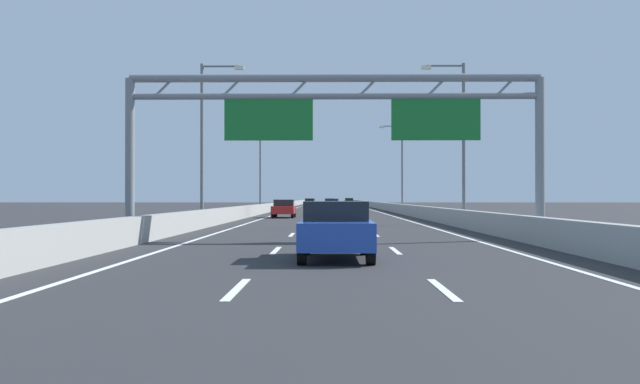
{
  "coord_description": "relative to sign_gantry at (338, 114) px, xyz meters",
  "views": [
    {
      "loc": [
        -0.18,
        0.1,
        1.61
      ],
      "look_at": [
        -0.96,
        58.41,
        2.06
      ],
      "focal_mm": 39.88,
      "sensor_mm": 36.0,
      "label": 1
    }
  ],
  "objects": [
    {
      "name": "lane_dash_right_13",
      "position": [
        1.64,
        93.19,
        -4.8
      ],
      "size": [
        0.16,
        3.0,
        0.01
      ],
      "primitive_type": "cube",
      "color": "white",
      "rests_on": "ground_plane"
    },
    {
      "name": "lane_dash_right_1",
      "position": [
        1.64,
        -14.81,
        -4.8
      ],
      "size": [
        0.16,
        3.0,
        0.01
      ],
      "primitive_type": "cube",
      "color": "white",
      "rests_on": "ground_plane"
    },
    {
      "name": "lane_dash_right_14",
      "position": [
        1.64,
        102.19,
        -4.8
      ],
      "size": [
        0.16,
        3.0,
        0.01
      ],
      "primitive_type": "cube",
      "color": "white",
      "rests_on": "ground_plane"
    },
    {
      "name": "lane_dash_left_8",
      "position": [
        -1.96,
        48.19,
        -4.8
      ],
      "size": [
        0.16,
        3.0,
        0.01
      ],
      "primitive_type": "cube",
      "color": "white",
      "rests_on": "ground_plane"
    },
    {
      "name": "edge_line_right",
      "position": [
        5.09,
        60.69,
        -4.8
      ],
      "size": [
        0.16,
        176.0,
        0.01
      ],
      "primitive_type": "cube",
      "color": "white",
      "rests_on": "ground_plane"
    },
    {
      "name": "lane_dash_left_12",
      "position": [
        -1.96,
        84.19,
        -4.8
      ],
      "size": [
        0.16,
        3.0,
        0.01
      ],
      "primitive_type": "cube",
      "color": "white",
      "rests_on": "ground_plane"
    },
    {
      "name": "lane_dash_left_2",
      "position": [
        -1.96,
        -5.81,
        -4.8
      ],
      "size": [
        0.16,
        3.0,
        0.01
      ],
      "primitive_type": "cube",
      "color": "white",
      "rests_on": "ground_plane"
    },
    {
      "name": "lane_dash_right_7",
      "position": [
        1.64,
        39.19,
        -4.8
      ],
      "size": [
        0.16,
        3.0,
        0.01
      ],
      "primitive_type": "cube",
      "color": "white",
      "rests_on": "ground_plane"
    },
    {
      "name": "lane_dash_right_3",
      "position": [
        1.64,
        3.19,
        -4.8
      ],
      "size": [
        0.16,
        3.0,
        0.01
      ],
      "primitive_type": "cube",
      "color": "white",
      "rests_on": "ground_plane"
    },
    {
      "name": "lane_dash_right_5",
      "position": [
        1.64,
        21.19,
        -4.8
      ],
      "size": [
        0.16,
        3.0,
        0.01
      ],
      "primitive_type": "cube",
      "color": "white",
      "rests_on": "ground_plane"
    },
    {
      "name": "lane_dash_left_6",
      "position": [
        -1.96,
        30.19,
        -4.8
      ],
      "size": [
        0.16,
        3.0,
        0.01
      ],
      "primitive_type": "cube",
      "color": "white",
      "rests_on": "ground_plane"
    },
    {
      "name": "lane_dash_right_17",
      "position": [
        1.64,
        129.19,
        -4.8
      ],
      "size": [
        0.16,
        3.0,
        0.01
      ],
      "primitive_type": "cube",
      "color": "white",
      "rests_on": "ground_plane"
    },
    {
      "name": "sign_gantry",
      "position": [
        0.0,
        0.0,
        0.0
      ],
      "size": [
        16.1,
        0.36,
        6.36
      ],
      "color": "gray",
      "rests_on": "ground_plane"
    },
    {
      "name": "edge_line_left",
      "position": [
        -5.41,
        60.69,
        -4.8
      ],
      "size": [
        0.16,
        176.0,
        0.01
      ],
      "primitive_type": "cube",
      "color": "white",
      "rests_on": "ground_plane"
    },
    {
      "name": "lane_dash_right_9",
      "position": [
        1.64,
        57.19,
        -4.8
      ],
      "size": [
        0.16,
        3.0,
        0.01
      ],
      "primitive_type": "cube",
      "color": "white",
      "rests_on": "ground_plane"
    },
    {
      "name": "lane_dash_left_9",
      "position": [
        -1.96,
        57.19,
        -4.8
      ],
      "size": [
        0.16,
        3.0,
        0.01
      ],
      "primitive_type": "cube",
      "color": "white",
      "rests_on": "ground_plane"
    },
    {
      "name": "lane_dash_right_15",
      "position": [
        1.64,
        111.19,
        -4.8
      ],
      "size": [
        0.16,
        3.0,
        0.01
      ],
      "primitive_type": "cube",
      "color": "white",
      "rests_on": "ground_plane"
    },
    {
      "name": "lane_dash_right_10",
      "position": [
        1.64,
        66.19,
        -4.8
      ],
      "size": [
        0.16,
        3.0,
        0.01
      ],
      "primitive_type": "cube",
      "color": "white",
      "rests_on": "ground_plane"
    },
    {
      "name": "lane_dash_left_1",
      "position": [
        -1.96,
        -14.81,
        -4.8
      ],
      "size": [
        0.16,
        3.0,
        0.01
      ],
      "primitive_type": "cube",
      "color": "white",
      "rests_on": "ground_plane"
    },
    {
      "name": "lane_dash_left_7",
      "position": [
        -1.96,
        39.19,
        -4.8
      ],
      "size": [
        0.16,
        3.0,
        0.01
      ],
      "primitive_type": "cube",
      "color": "white",
      "rests_on": "ground_plane"
    },
    {
      "name": "barrier_left",
      "position": [
        -7.06,
        82.69,
        -4.33
      ],
      "size": [
        0.45,
        220.0,
        0.95
      ],
      "color": "#9E9E99",
      "rests_on": "ground_plane"
    },
    {
      "name": "barrier_right",
      "position": [
        6.74,
        82.69,
        -4.33
      ],
      "size": [
        0.45,
        220.0,
        0.95
      ],
      "color": "#9E9E99",
      "rests_on": "ground_plane"
    },
    {
      "name": "lane_dash_left_3",
      "position": [
        -1.96,
        3.19,
        -4.8
      ],
      "size": [
        0.16,
        3.0,
        0.01
      ],
      "primitive_type": "cube",
      "color": "white",
      "rests_on": "ground_plane"
    },
    {
      "name": "lane_dash_right_4",
      "position": [
        1.64,
        12.19,
        -4.8
      ],
      "size": [
        0.16,
        3.0,
        0.01
      ],
      "primitive_type": "cube",
      "color": "white",
      "rests_on": "ground_plane"
    },
    {
      "name": "lane_dash_left_5",
      "position": [
        -1.96,
        21.19,
        -4.8
      ],
      "size": [
        0.16,
        3.0,
        0.01
      ],
      "primitive_type": "cube",
      "color": "white",
      "rests_on": "ground_plane"
    },
    {
      "name": "lane_dash_right_16",
      "position": [
        1.64,
        120.19,
        -4.8
      ],
      "size": [
        0.16,
        3.0,
        0.01
      ],
      "primitive_type": "cube",
      "color": "white",
      "rests_on": "ground_plane"
    },
    {
      "name": "lane_dash_right_2",
      "position": [
        1.64,
        -5.81,
        -4.8
      ],
      "size": [
        0.16,
        3.0,
        0.01
      ],
      "primitive_type": "cube",
      "color": "white",
      "rests_on": "ground_plane"
    },
    {
      "name": "streetlamp_left_mid",
      "position": [
        -7.63,
        14.49,
        0.59
      ],
      "size": [
        2.58,
        0.28,
        9.5
      ],
      "color": "slate",
      "rests_on": "ground_plane"
    },
    {
      "name": "lane_dash_right_6",
      "position": [
        1.64,
        30.19,
        -4.8
      ],
      "size": [
        0.16,
        3.0,
        0.01
      ],
      "primitive_type": "cube",
      "color": "white",
      "rests_on": "ground_plane"
    },
    {
      "name": "lane_dash_left_4",
      "position": [
        -1.96,
        12.19,
        -4.8
      ],
      "size": [
        0.16,
        3.0,
        0.01
      ],
      "primitive_type": "cube",
      "color": "white",
      "rests_on": "ground_plane"
    },
    {
      "name": "lane_dash_left_16",
      "position": [
        -1.96,
        120.19,
        -4.8
      ],
      "size": [
        0.16,
        3.0,
        0.01
      ],
      "primitive_type": "cube",
      "color": "white",
      "rests_on": "ground_plane"
    },
    {
      "name": "lane_dash_right_11",
      "position": [
        1.64,
        75.19,
        -4.8
      ],
      "size": [
        0.16,
        3.0,
        0.01
      ],
      "primitive_type": "cube",
      "color": "white",
      "rests_on": "ground_plane"
    },
    {
      "name": "lane_dash_left_17",
      "position": [
        -1.96,
        129.19,
        -4.8
      ],
      "size": [
        0.16,
        3.0,
        0.01
      ],
      "primitive_type": "cube",
      "color": "white",
      "rests_on": "ground_plane"
    },
    {
      "name": "silver_car",
      "position": [
        -0.34,
        94.03,
        -4.06
      ],
      "size": [
        1.73,
        4.14,
        1.44
      ],
      "color": "#A8ADB2",
      "rests_on": "ground_plane"
    },
    {
      "name": "black_car",
      "position": [
        -3.83,
        96.72,
        -4.06
      ],
      "size": [
        1.78,
        4.14,
        1.44
      ],
      "color": "black",
      "rests_on": "ground_plane"
    },
    {
      "name": "red_car",
      "position": [
        -3.97,
        29.2,
        -4.08
      ],
      "size": [
        1.75,
        4.26,
        1.44
      ],
      "color": "red",
      "rests_on": "ground_plane"
    },
    {
      "name": "lane_dash_left_10",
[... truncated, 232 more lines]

